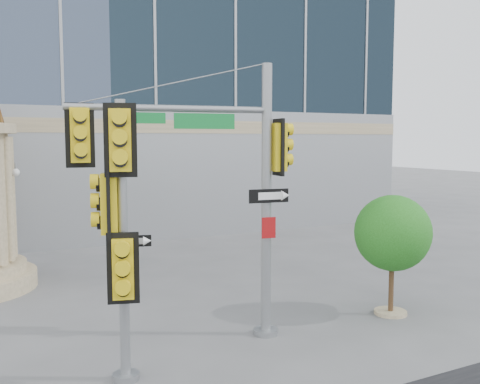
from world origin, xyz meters
name	(u,v)px	position (x,y,z in m)	size (l,w,h in m)	color
ground	(283,360)	(0.00, 0.00, 0.00)	(120.00, 120.00, 0.00)	#545456
main_signal_pole	(219,170)	(-0.70, 1.62, 3.93)	(4.88, 1.12, 6.33)	slate
secondary_signal_pole	(119,219)	(-3.27, 0.52, 3.14)	(0.92, 0.85, 5.35)	slate
street_tree	(393,236)	(4.14, 1.22, 2.09)	(2.04, 1.99, 3.18)	gray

